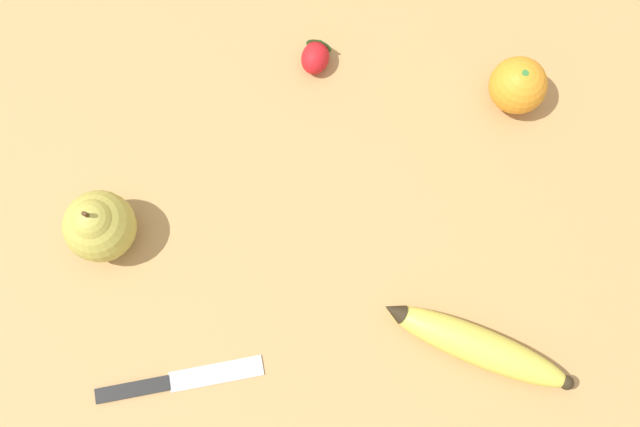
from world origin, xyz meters
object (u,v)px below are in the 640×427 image
banana (476,346)px  strawberry (316,55)px  orange (518,85)px  paring_knife (173,382)px  pear (99,225)px

banana → strawberry: banana is taller
orange → strawberry: (-0.22, 0.09, -0.02)m
paring_knife → strawberry: bearing=147.3°
banana → strawberry: (-0.10, 0.37, -0.00)m
orange → strawberry: bearing=157.6°
pear → strawberry: bearing=31.5°
banana → pear: pear is taller
banana → orange: size_ratio=2.91×
banana → orange: bearing=-79.1°
orange → banana: bearing=-112.7°
orange → pear: size_ratio=0.68×
banana → pear: bearing=5.3°
banana → paring_knife: size_ratio=1.07×
pear → paring_knife: 0.19m
banana → pear: 0.43m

